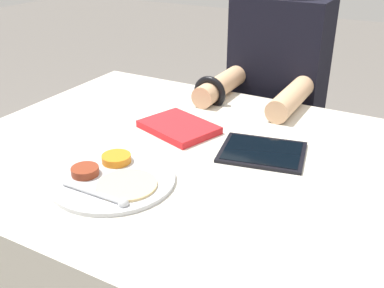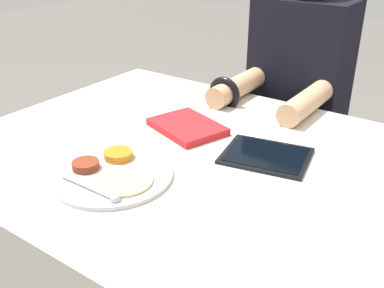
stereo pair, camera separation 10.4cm
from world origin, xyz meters
name	(u,v)px [view 1 (the left image)]	position (x,y,z in m)	size (l,w,h in m)	color
dining_table	(202,269)	(0.00, 0.00, 0.36)	(1.27, 0.93, 0.73)	beige
thali_tray	(113,178)	(-0.12, -0.21, 0.74)	(0.28, 0.28, 0.03)	#B7BABF
red_notebook	(179,128)	(-0.13, 0.10, 0.74)	(0.24, 0.20, 0.02)	silver
tablet_device	(262,152)	(0.12, 0.08, 0.73)	(0.24, 0.21, 0.01)	black
person_diner	(273,122)	(-0.03, 0.63, 0.57)	(0.34, 0.48, 1.20)	black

